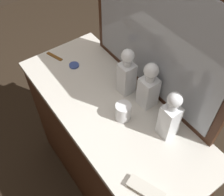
# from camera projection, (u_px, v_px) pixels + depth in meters

# --- Properties ---
(ground_plane) EXTENTS (6.00, 6.00, 0.00)m
(ground_plane) POSITION_uv_depth(u_px,v_px,m) (112.00, 179.00, 2.17)
(ground_plane) COLOR #2D2319
(dresser) EXTENTS (1.26, 0.54, 0.94)m
(dresser) POSITION_uv_depth(u_px,v_px,m) (112.00, 150.00, 1.81)
(dresser) COLOR #381E11
(dresser) RESTS_ON ground_plane
(dresser_mirror) EXTENTS (0.94, 0.03, 0.72)m
(dresser_mirror) POSITION_uv_depth(u_px,v_px,m) (155.00, 37.00, 1.27)
(dresser_mirror) COLOR #381E11
(dresser_mirror) RESTS_ON dresser
(crystal_decanter_left) EXTENTS (0.08, 0.08, 0.29)m
(crystal_decanter_left) POSITION_uv_depth(u_px,v_px,m) (127.00, 76.00, 1.44)
(crystal_decanter_left) COLOR white
(crystal_decanter_left) RESTS_ON dresser
(crystal_decanter_front) EXTENTS (0.09, 0.09, 0.28)m
(crystal_decanter_front) POSITION_uv_depth(u_px,v_px,m) (148.00, 89.00, 1.39)
(crystal_decanter_front) COLOR white
(crystal_decanter_front) RESTS_ON dresser
(crystal_decanter_right) EXTENTS (0.08, 0.08, 0.29)m
(crystal_decanter_right) POSITION_uv_depth(u_px,v_px,m) (170.00, 119.00, 1.26)
(crystal_decanter_right) COLOR white
(crystal_decanter_right) RESTS_ON dresser
(crystal_tumbler_right) EXTENTS (0.08, 0.08, 0.10)m
(crystal_tumbler_right) POSITION_uv_depth(u_px,v_px,m) (123.00, 112.00, 1.38)
(crystal_tumbler_right) COLOR white
(crystal_tumbler_right) RESTS_ON dresser
(silver_brush_right) EXTENTS (0.18, 0.11, 0.02)m
(silver_brush_right) POSITION_uv_depth(u_px,v_px,m) (145.00, 190.00, 1.15)
(silver_brush_right) COLOR #B7A88C
(silver_brush_right) RESTS_ON dresser
(porcelain_dish) EXTENTS (0.06, 0.06, 0.01)m
(porcelain_dish) POSITION_uv_depth(u_px,v_px,m) (74.00, 65.00, 1.66)
(porcelain_dish) COLOR #33478C
(porcelain_dish) RESTS_ON dresser
(tortoiseshell_comb) EXTENTS (0.12, 0.06, 0.01)m
(tortoiseshell_comb) POSITION_uv_depth(u_px,v_px,m) (55.00, 56.00, 1.72)
(tortoiseshell_comb) COLOR brown
(tortoiseshell_comb) RESTS_ON dresser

